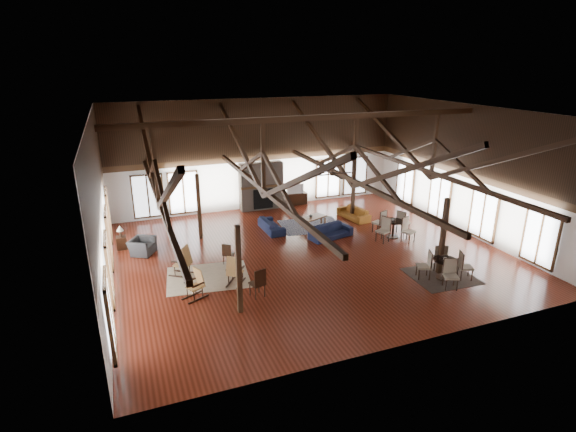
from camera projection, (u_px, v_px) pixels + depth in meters
name	position (u px, v px, depth m)	size (l,w,h in m)	color
floor	(309.00, 254.00, 19.29)	(16.00, 16.00, 0.00)	maroon
ceiling	(311.00, 111.00, 17.32)	(16.00, 14.00, 0.02)	black
wall_back	(259.00, 155.00, 24.48)	(16.00, 0.02, 6.00)	silver
wall_front	(414.00, 251.00, 12.13)	(16.00, 0.02, 6.00)	silver
wall_left	(100.00, 208.00, 15.60)	(0.02, 14.00, 6.00)	silver
wall_right	(467.00, 170.00, 21.01)	(0.02, 14.00, 6.00)	silver
roof_truss	(311.00, 162.00, 17.97)	(15.60, 14.07, 3.14)	black
post_grid	(310.00, 220.00, 18.79)	(8.16, 7.16, 3.05)	black
fireplace	(261.00, 186.00, 24.75)	(2.50, 0.69, 2.60)	#716156
ceiling_fan	(333.00, 173.00, 17.35)	(1.60, 1.60, 0.75)	black
sofa_navy_front	(331.00, 231.00, 20.95)	(2.09, 0.82, 0.61)	#131834
sofa_navy_left	(271.00, 225.00, 21.81)	(0.76, 1.93, 0.56)	#131936
sofa_orange	(354.00, 213.00, 23.49)	(0.77, 1.98, 0.58)	brown
coffee_table	(313.00, 218.00, 22.33)	(1.46, 1.09, 0.50)	brown
vase	(311.00, 215.00, 22.24)	(0.17, 0.17, 0.18)	#B2B2B2
armchair	(142.00, 246.00, 19.21)	(1.04, 0.91, 0.67)	#2A2B2C
side_table_lamp	(121.00, 240.00, 19.67)	(0.43, 0.43, 1.09)	black
rocking_chair_a	(184.00, 262.00, 17.17)	(1.06, 0.94, 1.22)	#99653A
rocking_chair_b	(234.00, 271.00, 16.47)	(0.90, 0.99, 1.14)	#99653A
rocking_chair_c	(197.00, 284.00, 15.62)	(0.95, 0.77, 1.09)	#99653A
side_chair_a	(228.00, 252.00, 18.11)	(0.54, 0.54, 0.91)	black
side_chair_b	(259.00, 281.00, 15.54)	(0.57, 0.57, 1.10)	black
cafe_table_near	(445.00, 265.00, 16.94)	(2.10, 2.10, 1.09)	black
cafe_table_far	(393.00, 226.00, 20.93)	(2.19, 2.19, 1.13)	black
cup_near	(445.00, 259.00, 16.77)	(0.14, 0.14, 0.11)	#B2B2B2
cup_far	(393.00, 220.00, 20.85)	(0.11, 0.11, 0.09)	#B2B2B2
tv_console	(295.00, 199.00, 25.84)	(1.31, 0.49, 0.66)	black
television	(295.00, 188.00, 25.63)	(0.98, 0.13, 0.56)	#B2B2B2
rug_tan	(208.00, 277.00, 17.19)	(3.07, 2.41, 0.01)	tan
rug_navy	(311.00, 225.00, 22.58)	(2.96, 2.22, 0.01)	#181E45
rug_dark	(441.00, 276.00, 17.29)	(2.36, 2.15, 0.01)	black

